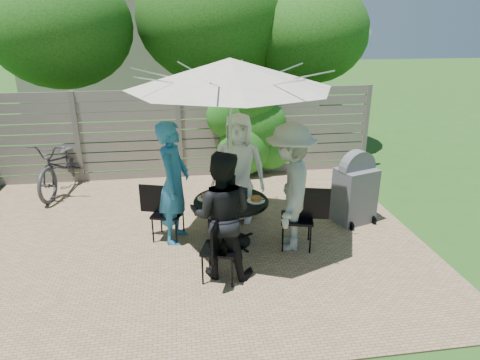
{
  "coord_description": "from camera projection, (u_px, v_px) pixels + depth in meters",
  "views": [
    {
      "loc": [
        -0.02,
        -5.58,
        3.11
      ],
      "look_at": [
        0.84,
        0.22,
        0.92
      ],
      "focal_mm": 32.0,
      "sensor_mm": 36.0,
      "label": 1
    }
  ],
  "objects": [
    {
      "name": "plate_front",
      "position": [
        227.0,
        209.0,
        5.78
      ],
      "size": [
        0.26,
        0.26,
        0.06
      ],
      "color": "white",
      "rests_on": "patio_table"
    },
    {
      "name": "patio_table",
      "position": [
        231.0,
        213.0,
        6.19
      ],
      "size": [
        1.3,
        1.3,
        0.69
      ],
      "rotation": [
        0.0,
        0.0,
        -0.27
      ],
      "color": "black",
      "rests_on": "ground"
    },
    {
      "name": "glass_left",
      "position": [
        212.0,
        197.0,
        6.03
      ],
      "size": [
        0.07,
        0.07,
        0.14
      ],
      "primitive_type": "cylinder",
      "color": "silver",
      "rests_on": "patio_table"
    },
    {
      "name": "chair_left",
      "position": [
        167.0,
        223.0,
        6.39
      ],
      "size": [
        0.66,
        0.52,
        0.86
      ],
      "rotation": [
        0.0,
        0.0,
        5.97
      ],
      "color": "black",
      "rests_on": "ground"
    },
    {
      "name": "coffee_cup",
      "position": [
        240.0,
        191.0,
        6.29
      ],
      "size": [
        0.08,
        0.08,
        0.12
      ],
      "primitive_type": "cylinder",
      "color": "#C6B293",
      "rests_on": "patio_table"
    },
    {
      "name": "person_left",
      "position": [
        174.0,
        183.0,
        6.14
      ],
      "size": [
        0.6,
        0.76,
        1.82
      ],
      "primitive_type": "imported",
      "rotation": [
        0.0,
        0.0,
        7.58
      ],
      "color": "teal",
      "rests_on": "ground"
    },
    {
      "name": "glass_front",
      "position": [
        236.0,
        203.0,
        5.84
      ],
      "size": [
        0.07,
        0.07,
        0.14
      ],
      "primitive_type": "cylinder",
      "color": "silver",
      "rests_on": "patio_table"
    },
    {
      "name": "chair_front",
      "position": [
        220.0,
        261.0,
        5.37
      ],
      "size": [
        0.54,
        0.69,
        0.9
      ],
      "rotation": [
        0.0,
        0.0,
        1.26
      ],
      "color": "black",
      "rests_on": "ground"
    },
    {
      "name": "person_back",
      "position": [
        238.0,
        168.0,
        6.82
      ],
      "size": [
        0.99,
        0.78,
        1.78
      ],
      "primitive_type": "imported",
      "rotation": [
        0.0,
        0.0,
        6.01
      ],
      "color": "white",
      "rests_on": "ground"
    },
    {
      "name": "backyard_envelope",
      "position": [
        176.0,
        36.0,
        14.89
      ],
      "size": [
        60.0,
        60.0,
        5.0
      ],
      "color": "#29541A",
      "rests_on": "ground"
    },
    {
      "name": "bicycle",
      "position": [
        63.0,
        164.0,
        8.17
      ],
      "size": [
        1.05,
        2.08,
        1.04
      ],
      "primitive_type": "imported",
      "rotation": [
        0.0,
        0.0,
        -0.19
      ],
      "color": "#333338",
      "rests_on": "ground"
    },
    {
      "name": "chair_back",
      "position": [
        239.0,
        201.0,
        7.17
      ],
      "size": [
        0.52,
        0.66,
        0.87
      ],
      "rotation": [
        0.0,
        0.0,
        4.4
      ],
      "color": "black",
      "rests_on": "ground"
    },
    {
      "name": "person_right",
      "position": [
        290.0,
        188.0,
        5.94
      ],
      "size": [
        0.98,
        1.33,
        1.84
      ],
      "primitive_type": "imported",
      "rotation": [
        0.0,
        0.0,
        4.44
      ],
      "color": "#AFB0AB",
      "rests_on": "ground"
    },
    {
      "name": "syrup_jug",
      "position": [
        227.0,
        193.0,
        6.15
      ],
      "size": [
        0.09,
        0.09,
        0.16
      ],
      "primitive_type": "cylinder",
      "color": "#59280C",
      "rests_on": "patio_table"
    },
    {
      "name": "umbrella",
      "position": [
        230.0,
        73.0,
        5.5
      ],
      "size": [
        3.38,
        3.38,
        2.66
      ],
      "rotation": [
        0.0,
        0.0,
        -0.27
      ],
      "color": "silver",
      "rests_on": "ground"
    },
    {
      "name": "glass_right",
      "position": [
        250.0,
        193.0,
        6.16
      ],
      "size": [
        0.07,
        0.07,
        0.14
      ],
      "primitive_type": "cylinder",
      "color": "silver",
      "rests_on": "patio_table"
    },
    {
      "name": "chair_right",
      "position": [
        297.0,
        230.0,
        6.15
      ],
      "size": [
        0.71,
        0.54,
        0.93
      ],
      "rotation": [
        0.0,
        0.0,
        2.89
      ],
      "color": "black",
      "rests_on": "ground"
    },
    {
      "name": "plate_left",
      "position": [
        206.0,
        197.0,
        6.15
      ],
      "size": [
        0.26,
        0.26,
        0.06
      ],
      "color": "white",
      "rests_on": "patio_table"
    },
    {
      "name": "plate_right",
      "position": [
        256.0,
        200.0,
        6.07
      ],
      "size": [
        0.26,
        0.26,
        0.06
      ],
      "color": "white",
      "rests_on": "patio_table"
    },
    {
      "name": "glass_back",
      "position": [
        226.0,
        188.0,
        6.35
      ],
      "size": [
        0.07,
        0.07,
        0.14
      ],
      "primitive_type": "cylinder",
      "color": "silver",
      "rests_on": "patio_table"
    },
    {
      "name": "bbq_grill",
      "position": [
        355.0,
        190.0,
        6.84
      ],
      "size": [
        0.71,
        0.62,
        1.22
      ],
      "rotation": [
        0.0,
        0.0,
        0.32
      ],
      "color": "#5D5D62",
      "rests_on": "ground"
    },
    {
      "name": "plate_back",
      "position": [
        234.0,
        189.0,
        6.45
      ],
      "size": [
        0.26,
        0.26,
        0.06
      ],
      "color": "white",
      "rests_on": "patio_table"
    },
    {
      "name": "person_front",
      "position": [
        221.0,
        216.0,
        5.3
      ],
      "size": [
        0.95,
        0.83,
        1.67
      ],
      "primitive_type": "imported",
      "rotation": [
        0.0,
        0.0,
        2.87
      ],
      "color": "black",
      "rests_on": "ground"
    }
  ]
}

